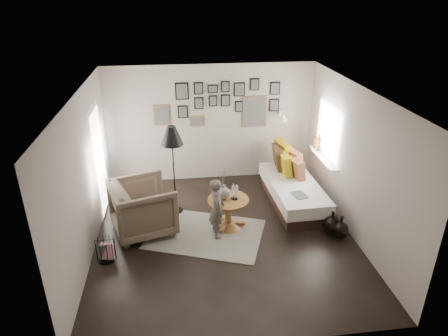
{
  "coord_description": "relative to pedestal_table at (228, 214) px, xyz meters",
  "views": [
    {
      "loc": [
        -0.77,
        -5.93,
        4.1
      ],
      "look_at": [
        0.05,
        0.5,
        1.1
      ],
      "focal_mm": 32.0,
      "sensor_mm": 36.0,
      "label": 1
    }
  ],
  "objects": [
    {
      "name": "wall_sconce",
      "position": [
        1.45,
        1.86,
        1.19
      ],
      "size": [
        0.18,
        0.36,
        0.16
      ],
      "color": "white",
      "rests_on": "wall_back"
    },
    {
      "name": "rug",
      "position": [
        -0.43,
        -0.19,
        -0.27
      ],
      "size": [
        2.33,
        1.98,
        0.01
      ],
      "primitive_type": "cube",
      "rotation": [
        0.0,
        0.0,
        -0.36
      ],
      "color": "silver",
      "rests_on": "ground"
    },
    {
      "name": "ground",
      "position": [
        -0.1,
        -0.27,
        -0.27
      ],
      "size": [
        4.8,
        4.8,
        0.0
      ],
      "primitive_type": "plane",
      "color": "black",
      "rests_on": "ground"
    },
    {
      "name": "demijohn_small",
      "position": [
        1.9,
        -0.61,
        -0.1
      ],
      "size": [
        0.29,
        0.29,
        0.45
      ],
      "color": "black",
      "rests_on": "ground"
    },
    {
      "name": "wall_right",
      "position": [
        2.15,
        -0.27,
        1.03
      ],
      "size": [
        0.0,
        4.8,
        4.8
      ],
      "primitive_type": "plane",
      "rotation": [
        1.57,
        0.0,
        -1.57
      ],
      "color": "#A2958D",
      "rests_on": "ground"
    },
    {
      "name": "window_right",
      "position": [
        2.08,
        1.07,
        0.66
      ],
      "size": [
        0.15,
        1.32,
        1.3
      ],
      "color": "white",
      "rests_on": "wall_right"
    },
    {
      "name": "ceiling",
      "position": [
        -0.1,
        -0.27,
        2.33
      ],
      "size": [
        4.8,
        4.8,
        0.0
      ],
      "primitive_type": "plane",
      "rotation": [
        3.14,
        0.0,
        0.0
      ],
      "color": "white",
      "rests_on": "wall_back"
    },
    {
      "name": "gallery_wall",
      "position": [
        0.19,
        2.11,
        1.47
      ],
      "size": [
        2.74,
        0.03,
        1.08
      ],
      "color": "brown",
      "rests_on": "wall_back"
    },
    {
      "name": "vase",
      "position": [
        -0.08,
        0.02,
        0.48
      ],
      "size": [
        0.21,
        0.21,
        0.53
      ],
      "color": "black",
      "rests_on": "pedestal_table"
    },
    {
      "name": "pedestal_table",
      "position": [
        0.0,
        0.0,
        0.0
      ],
      "size": [
        0.75,
        0.75,
        0.59
      ],
      "rotation": [
        0.0,
        0.0,
        -0.34
      ],
      "color": "brown",
      "rests_on": "ground"
    },
    {
      "name": "candles",
      "position": [
        0.11,
        0.0,
        0.45
      ],
      "size": [
        0.13,
        0.13,
        0.28
      ],
      "color": "black",
      "rests_on": "pedestal_table"
    },
    {
      "name": "demijohn_large",
      "position": [
        1.79,
        -0.49,
        -0.08
      ],
      "size": [
        0.33,
        0.33,
        0.49
      ],
      "color": "black",
      "rests_on": "ground"
    },
    {
      "name": "armchair",
      "position": [
        -1.52,
        0.08,
        0.21
      ],
      "size": [
        1.31,
        1.29,
        0.96
      ],
      "primitive_type": "imported",
      "rotation": [
        0.0,
        0.0,
        1.87
      ],
      "color": "brown",
      "rests_on": "ground"
    },
    {
      "name": "wall_front",
      "position": [
        -0.1,
        -2.67,
        1.03
      ],
      "size": [
        4.5,
        0.0,
        4.5
      ],
      "primitive_type": "plane",
      "rotation": [
        -1.57,
        0.0,
        0.0
      ],
      "color": "#A2958D",
      "rests_on": "ground"
    },
    {
      "name": "child",
      "position": [
        -0.24,
        -0.26,
        0.29
      ],
      "size": [
        0.32,
        0.44,
        1.12
      ],
      "primitive_type": "imported",
      "rotation": [
        0.0,
        0.0,
        1.7
      ],
      "color": "#564944",
      "rests_on": "ground"
    },
    {
      "name": "door_left",
      "position": [
        -2.33,
        0.93,
        0.78
      ],
      "size": [
        0.0,
        2.14,
        2.14
      ],
      "color": "white",
      "rests_on": "wall_left"
    },
    {
      "name": "wall_back",
      "position": [
        -0.1,
        2.13,
        1.03
      ],
      "size": [
        4.5,
        0.0,
        4.5
      ],
      "primitive_type": "plane",
      "rotation": [
        1.57,
        0.0,
        0.0
      ],
      "color": "#A2958D",
      "rests_on": "ground"
    },
    {
      "name": "daybed",
      "position": [
        1.43,
        0.81,
        0.06
      ],
      "size": [
        0.98,
        2.2,
        1.04
      ],
      "rotation": [
        0.0,
        0.0,
        0.03
      ],
      "color": "black",
      "rests_on": "ground"
    },
    {
      "name": "magazine_basket",
      "position": [
        -2.1,
        -0.7,
        -0.09
      ],
      "size": [
        0.31,
        0.31,
        0.38
      ],
      "rotation": [
        0.0,
        0.0,
        -0.01
      ],
      "color": "black",
      "rests_on": "ground"
    },
    {
      "name": "floor_lamp",
      "position": [
        -0.95,
        0.69,
        1.26
      ],
      "size": [
        0.41,
        0.41,
        1.77
      ],
      "rotation": [
        0.0,
        0.0,
        -0.01
      ],
      "color": "black",
      "rests_on": "ground"
    },
    {
      "name": "wall_left",
      "position": [
        -2.35,
        -0.27,
        1.03
      ],
      "size": [
        0.0,
        4.8,
        4.8
      ],
      "primitive_type": "plane",
      "rotation": [
        1.57,
        0.0,
        1.57
      ],
      "color": "#A2958D",
      "rests_on": "ground"
    },
    {
      "name": "magazine_on_daybed",
      "position": [
        1.38,
        0.16,
        0.22
      ],
      "size": [
        0.29,
        0.36,
        0.02
      ],
      "primitive_type": "cube",
      "rotation": [
        0.0,
        0.0,
        0.21
      ],
      "color": "black",
      "rests_on": "daybed"
    },
    {
      "name": "armchair_cushion",
      "position": [
        -1.49,
        0.13,
        0.21
      ],
      "size": [
        0.54,
        0.55,
        0.2
      ],
      "primitive_type": "cube",
      "rotation": [
        -0.21,
        0.0,
        0.27
      ],
      "color": "white",
      "rests_on": "armchair"
    }
  ]
}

